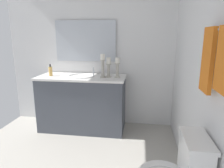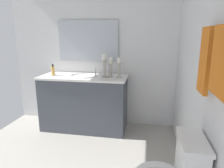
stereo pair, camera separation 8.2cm
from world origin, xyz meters
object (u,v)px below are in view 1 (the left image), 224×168
candle_holder_tall (117,67)px  candle_holder_short (109,67)px  vanity_cabinet (82,103)px  mirror (85,41)px  candle_holder_mid (103,65)px  towel_near_vanity (208,60)px  towel_bar (223,29)px  soap_bottle (51,71)px  sink_basin (82,79)px

candle_holder_tall → candle_holder_short: (-0.02, -0.13, -0.00)m
vanity_cabinet → candle_holder_short: 0.72m
mirror → candle_holder_short: size_ratio=3.37×
candle_holder_mid → towel_near_vanity: 1.73m
mirror → towel_bar: size_ratio=1.49×
towel_bar → candle_holder_tall: bearing=-152.1°
mirror → soap_bottle: mirror is taller
vanity_cabinet → sink_basin: 0.39m
mirror → candle_holder_tall: (0.31, 0.56, -0.37)m
sink_basin → soap_bottle: bearing=-85.9°
candle_holder_tall → soap_bottle: 1.04m
sink_basin → candle_holder_tall: 0.59m
sink_basin → towel_bar: towel_bar is taller
mirror → towel_bar: mirror is taller
candle_holder_tall → mirror: bearing=-118.8°
candle_holder_tall → soap_bottle: bearing=-89.5°
vanity_cabinet → soap_bottle: (0.03, -0.48, 0.50)m
candle_holder_short → candle_holder_mid: candle_holder_mid is taller
candle_holder_tall → vanity_cabinet: bearing=-92.6°
candle_holder_tall → towel_bar: bearing=27.9°
sink_basin → candle_holder_mid: 0.41m
soap_bottle → candle_holder_mid: bearing=89.1°
sink_basin → candle_holder_short: size_ratio=1.38×
sink_basin → candle_holder_tall: bearing=87.4°
candle_holder_tall → candle_holder_short: bearing=-99.4°
towel_near_vanity → mirror: bearing=-141.3°
mirror → towel_near_vanity: size_ratio=2.13×
sink_basin → towel_near_vanity: (1.42, 1.36, 0.47)m
candle_holder_mid → towel_near_vanity: bearing=36.7°
candle_holder_tall → towel_bar: (1.56, 0.83, 0.49)m
sink_basin → soap_bottle: 0.50m
vanity_cabinet → soap_bottle: soap_bottle is taller
candle_holder_short → mirror: bearing=-123.8°
candle_holder_tall → soap_bottle: (0.01, -1.04, -0.08)m
candle_holder_tall → candle_holder_mid: candle_holder_mid is taller
candle_holder_tall → sink_basin: bearing=-92.6°
vanity_cabinet → mirror: mirror is taller
sink_basin → towel_near_vanity: 2.02m
candle_holder_tall → candle_holder_mid: bearing=-84.0°
soap_bottle → candle_holder_short: bearing=92.0°
vanity_cabinet → candle_holder_mid: size_ratio=3.91×
sink_basin → towel_near_vanity: size_ratio=0.87×
mirror → candle_holder_mid: bearing=46.2°
candle_holder_short → soap_bottle: candle_holder_short is taller
candle_holder_tall → candle_holder_short: 0.14m
candle_holder_short → towel_bar: 1.91m
soap_bottle → mirror: bearing=123.2°
candle_holder_short → towel_near_vanity: size_ratio=0.63×
candle_holder_mid → towel_bar: (1.54, 1.04, 0.46)m
towel_bar → candle_holder_short: bearing=-148.8°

